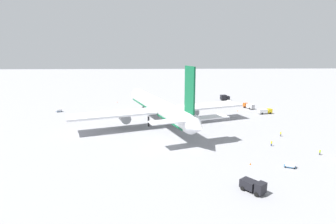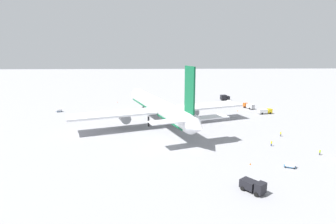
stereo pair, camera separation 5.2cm
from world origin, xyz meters
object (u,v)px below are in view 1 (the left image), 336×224
Objects in this scene: traffic_cone_0 at (117,102)px; ground_worker_0 at (320,152)px; baggage_cart_0 at (59,110)px; ground_worker_3 at (186,101)px; ground_worker_4 at (271,143)px; service_truck_4 at (253,186)px; airliner at (160,107)px; baggage_cart_1 at (290,165)px; ground_worker_2 at (281,134)px; traffic_cone_2 at (237,111)px; service_truck_3 at (249,106)px; traffic_cone_1 at (250,164)px; service_truck_1 at (265,111)px; service_van at (229,102)px; service_truck_0 at (225,97)px; ground_worker_1 at (194,103)px.

ground_worker_0 is at bearing -139.69° from traffic_cone_0.
baggage_cart_0 is 64.39m from ground_worker_3.
ground_worker_4 is 90.91m from traffic_cone_0.
service_truck_4 is at bearing -139.34° from baggage_cart_0.
airliner reaches higher than baggage_cart_1.
airliner reaches higher than baggage_cart_0.
airliner is at bearing 161.02° from ground_worker_3.
ground_worker_0 is 0.99× the size of ground_worker_2.
baggage_cart_1 is 5.98× the size of traffic_cone_2.
service_truck_3 reaches higher than traffic_cone_0.
baggage_cart_0 is at bearing 89.06° from traffic_cone_2.
service_truck_3 is 12.18× the size of traffic_cone_1.
ground_worker_3 is at bearing 50.24° from service_truck_1.
service_truck_4 is 96.18m from ground_worker_3.
traffic_cone_1 is at bearing 169.89° from service_van.
ground_worker_0 reaches higher than baggage_cart_1.
airliner reaches higher than service_van.
service_truck_1 is 76.21m from traffic_cone_0.
airliner is at bearing 108.25° from service_truck_1.
ground_worker_1 is at bearing 119.79° from service_truck_0.
baggage_cart_0 is 83.05m from traffic_cone_2.
service_truck_4 is at bearing 149.21° from ground_worker_2.
service_truck_1 is at bearing -112.65° from traffic_cone_0.
service_truck_0 is (49.82, -37.15, -5.07)m from airliner.
ground_worker_4 is at bearing -141.60° from traffic_cone_0.
airliner is at bearing 136.69° from service_van.
traffic_cone_0 is at bearing 67.35° from service_truck_1.
service_truck_3 is at bearing -9.76° from baggage_cart_1.
ground_worker_3 is (15.66, 29.11, -0.54)m from service_truck_3.
traffic_cone_2 is (-17.59, -18.41, -0.55)m from ground_worker_1.
traffic_cone_2 is (63.08, -4.60, -0.39)m from baggage_cart_1.
airliner reaches higher than traffic_cone_2.
service_truck_1 is 11.63× the size of traffic_cone_0.
service_truck_1 is 33.36m from ground_worker_2.
service_truck_4 is at bearing 169.93° from service_truck_0.
service_van reaches higher than traffic_cone_1.
baggage_cart_1 is 15.53m from ground_worker_4.
ground_worker_2 is 65.11m from ground_worker_3.
service_truck_0 is 1.00× the size of service_truck_4.
baggage_cart_0 is at bearing 40.66° from service_truck_4.
service_truck_0 reaches higher than baggage_cart_1.
service_truck_4 reaches higher than ground_worker_2.
airliner is 52.91m from baggage_cart_1.
service_truck_0 is at bearing -1.10° from traffic_cone_2.
ground_worker_3 is (84.54, 17.26, 0.17)m from baggage_cart_1.
service_truck_1 reaches higher than traffic_cone_1.
service_truck_0 reaches higher than ground_worker_1.
traffic_cone_2 is (-28.44, 0.55, -1.36)m from service_truck_0.
ground_worker_3 is at bearing 80.23° from service_van.
ground_worker_4 reaches higher than traffic_cone_0.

